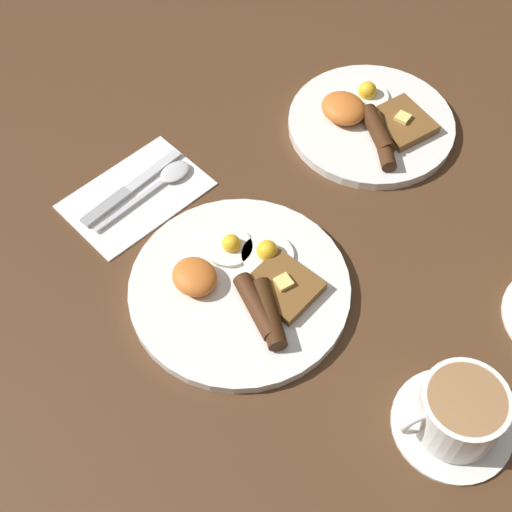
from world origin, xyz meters
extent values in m
plane|color=#4C301C|center=(0.00, 0.00, 0.00)|extent=(3.00, 3.00, 0.00)
cylinder|color=white|center=(0.00, 0.00, 0.01)|extent=(0.29, 0.29, 0.01)
cylinder|color=white|center=(-0.05, 0.03, 0.02)|extent=(0.06, 0.06, 0.01)
sphere|color=yellow|center=(-0.05, 0.03, 0.03)|extent=(0.03, 0.03, 0.03)
cylinder|color=white|center=(-0.01, 0.06, 0.02)|extent=(0.07, 0.07, 0.01)
sphere|color=yellow|center=(-0.01, 0.06, 0.03)|extent=(0.03, 0.03, 0.03)
ellipsoid|color=orange|center=(-0.04, -0.04, 0.03)|extent=(0.06, 0.06, 0.03)
cylinder|color=#381E0C|center=(0.06, -0.01, 0.03)|extent=(0.09, 0.07, 0.02)
cylinder|color=#452513|center=(0.04, -0.01, 0.03)|extent=(0.09, 0.05, 0.02)
cube|color=brown|center=(0.04, 0.04, 0.02)|extent=(0.09, 0.08, 0.01)
cube|color=#F4E072|center=(0.04, 0.04, 0.03)|extent=(0.02, 0.02, 0.01)
cylinder|color=white|center=(-0.08, 0.35, 0.01)|extent=(0.25, 0.25, 0.01)
cylinder|color=white|center=(-0.12, 0.38, 0.02)|extent=(0.07, 0.07, 0.01)
sphere|color=yellow|center=(-0.12, 0.38, 0.03)|extent=(0.03, 0.03, 0.03)
ellipsoid|color=orange|center=(-0.12, 0.32, 0.03)|extent=(0.07, 0.06, 0.03)
cylinder|color=#3F2210|center=(-0.04, 0.32, 0.03)|extent=(0.10, 0.08, 0.02)
cylinder|color=#3D210F|center=(-0.06, 0.33, 0.03)|extent=(0.09, 0.06, 0.03)
cube|color=brown|center=(-0.05, 0.37, 0.02)|extent=(0.10, 0.09, 0.01)
cube|color=#F4E072|center=(-0.05, 0.37, 0.03)|extent=(0.02, 0.02, 0.01)
cylinder|color=white|center=(0.30, 0.06, 0.00)|extent=(0.14, 0.14, 0.01)
cylinder|color=white|center=(0.30, 0.06, 0.04)|extent=(0.10, 0.10, 0.07)
cylinder|color=#9E7047|center=(0.30, 0.06, 0.08)|extent=(0.09, 0.09, 0.00)
torus|color=white|center=(0.28, 0.01, 0.05)|extent=(0.03, 0.05, 0.05)
cube|color=white|center=(-0.22, 0.00, 0.00)|extent=(0.13, 0.20, 0.01)
cube|color=silver|center=(-0.24, 0.04, 0.01)|extent=(0.02, 0.10, 0.00)
cube|color=#9E9EA3|center=(-0.23, -0.05, 0.01)|extent=(0.02, 0.08, 0.01)
ellipsoid|color=silver|center=(-0.21, 0.07, 0.01)|extent=(0.04, 0.05, 0.01)
cube|color=silver|center=(-0.21, -0.02, 0.01)|extent=(0.01, 0.12, 0.00)
camera|label=1|loc=(0.37, -0.32, 0.79)|focal=50.00mm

